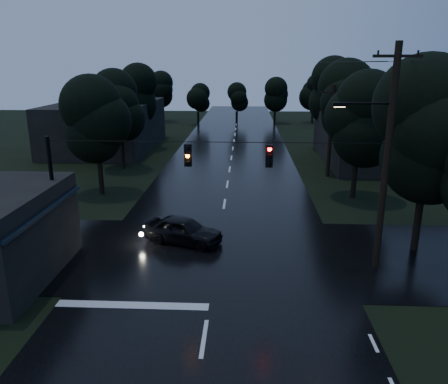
{
  "coord_description": "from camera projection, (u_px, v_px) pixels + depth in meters",
  "views": [
    {
      "loc": [
        1.31,
        -7.92,
        9.11
      ],
      "look_at": [
        0.22,
        14.8,
        2.4
      ],
      "focal_mm": 35.0,
      "sensor_mm": 36.0,
      "label": 1
    }
  ],
  "objects": [
    {
      "name": "anchor_pole_left",
      "position": [
        54.0,
        200.0,
        20.26
      ],
      "size": [
        0.18,
        0.18,
        6.0
      ],
      "primitive_type": "cylinder",
      "color": "black",
      "rests_on": "ground"
    },
    {
      "name": "main_road",
      "position": [
        230.0,
        170.0,
        38.97
      ],
      "size": [
        12.0,
        120.0,
        0.02
      ],
      "primitive_type": "cube",
      "color": "black",
      "rests_on": "ground"
    },
    {
      "name": "tree_left_a",
      "position": [
        96.0,
        122.0,
        30.23
      ],
      "size": [
        3.92,
        3.92,
        8.26
      ],
      "color": "black",
      "rests_on": "ground"
    },
    {
      "name": "tree_right_c",
      "position": [
        329.0,
        90.0,
        46.28
      ],
      "size": [
        4.76,
        4.76,
        10.03
      ],
      "color": "black",
      "rests_on": "ground"
    },
    {
      "name": "tree_corner_near",
      "position": [
        429.0,
        132.0,
        20.53
      ],
      "size": [
        4.48,
        4.48,
        9.44
      ],
      "color": "black",
      "rests_on": "ground"
    },
    {
      "name": "utility_pole_far",
      "position": [
        330.0,
        130.0,
        35.58
      ],
      "size": [
        2.0,
        0.3,
        7.5
      ],
      "color": "black",
      "rests_on": "ground"
    },
    {
      "name": "tree_left_b",
      "position": [
        119.0,
        105.0,
        37.82
      ],
      "size": [
        4.2,
        4.2,
        8.85
      ],
      "color": "black",
      "rests_on": "ground"
    },
    {
      "name": "tree_left_c",
      "position": [
        139.0,
        93.0,
        47.32
      ],
      "size": [
        4.48,
        4.48,
        9.44
      ],
      "color": "black",
      "rests_on": "ground"
    },
    {
      "name": "car",
      "position": [
        183.0,
        230.0,
        22.89
      ],
      "size": [
        4.48,
        2.97,
        1.42
      ],
      "primitive_type": "imported",
      "rotation": [
        0.0,
        0.0,
        1.23
      ],
      "color": "black",
      "rests_on": "ground"
    },
    {
      "name": "tree_right_b",
      "position": [
        343.0,
        102.0,
        36.83
      ],
      "size": [
        4.48,
        4.48,
        9.44
      ],
      "color": "black",
      "rests_on": "ground"
    },
    {
      "name": "building_far_right",
      "position": [
        378.0,
        139.0,
        41.54
      ],
      "size": [
        10.0,
        14.0,
        4.4
      ],
      "primitive_type": "cube",
      "color": "black",
      "rests_on": "ground"
    },
    {
      "name": "utility_pole_main",
      "position": [
        385.0,
        156.0,
        18.94
      ],
      "size": [
        3.5,
        0.3,
        10.0
      ],
      "color": "black",
      "rests_on": "ground"
    },
    {
      "name": "span_signals",
      "position": [
        227.0,
        155.0,
        19.25
      ],
      "size": [
        15.0,
        0.37,
        1.12
      ],
      "color": "black",
      "rests_on": "ground"
    },
    {
      "name": "tree_right_a",
      "position": [
        359.0,
        118.0,
        29.3
      ],
      "size": [
        4.2,
        4.2,
        8.85
      ],
      "color": "black",
      "rests_on": "ground"
    },
    {
      "name": "cross_street",
      "position": [
        217.0,
        254.0,
        21.72
      ],
      "size": [
        60.0,
        9.0,
        0.02
      ],
      "primitive_type": "cube",
      "color": "black",
      "rests_on": "ground"
    },
    {
      "name": "building_far_left",
      "position": [
        107.0,
        125.0,
        48.48
      ],
      "size": [
        10.0,
        16.0,
        5.0
      ],
      "primitive_type": "cube",
      "color": "black",
      "rests_on": "ground"
    }
  ]
}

